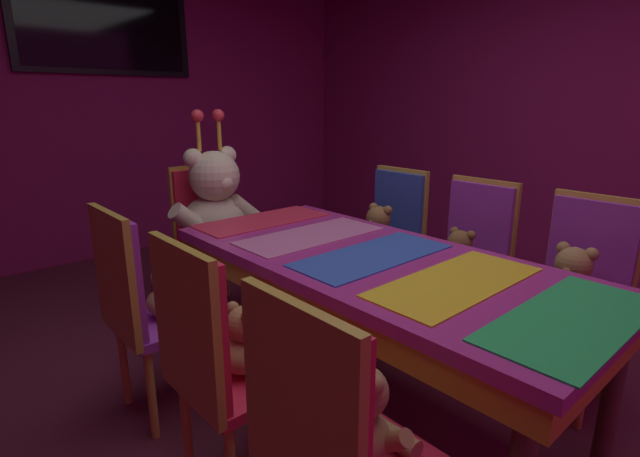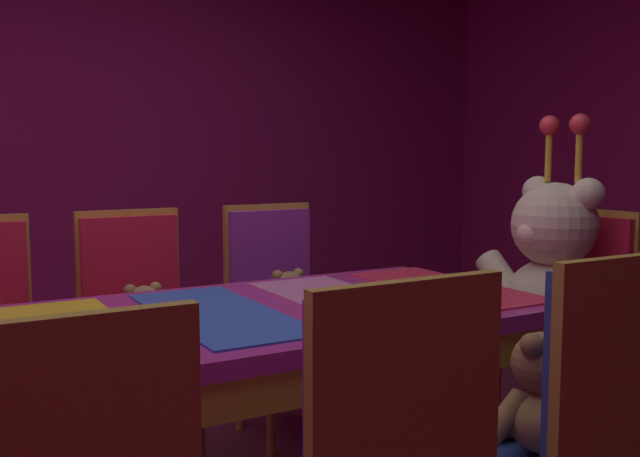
% 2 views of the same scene
% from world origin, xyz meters
% --- Properties ---
extents(wall_left, '(0.12, 6.40, 2.80)m').
position_xyz_m(wall_left, '(-2.60, 0.00, 1.40)').
color(wall_left, '#8C1959').
rests_on(wall_left, ground_plane).
extents(banquet_table, '(0.90, 2.02, 0.75)m').
position_xyz_m(banquet_table, '(0.00, 0.00, 0.65)').
color(banquet_table, '#B22D8C').
rests_on(banquet_table, ground_plane).
extents(chair_left_1, '(0.42, 0.41, 0.98)m').
position_xyz_m(chair_left_1, '(-0.83, -0.02, 0.60)').
color(chair_left_1, red).
rests_on(chair_left_1, ground_plane).
extents(teddy_left_1, '(0.21, 0.28, 0.26)m').
position_xyz_m(teddy_left_1, '(-0.69, -0.02, 0.57)').
color(teddy_left_1, '#9E7247').
rests_on(teddy_left_1, chair_left_1).
extents(chair_left_2, '(0.42, 0.41, 0.98)m').
position_xyz_m(chair_left_2, '(-0.84, 0.60, 0.60)').
color(chair_left_2, purple).
rests_on(chair_left_2, ground_plane).
extents(teddy_left_2, '(0.22, 0.28, 0.26)m').
position_xyz_m(teddy_left_2, '(-0.70, 0.60, 0.57)').
color(teddy_left_2, '#9E7247').
rests_on(teddy_left_2, chair_left_2).
extents(teddy_right_1, '(0.23, 0.29, 0.27)m').
position_xyz_m(teddy_right_1, '(0.70, -0.00, 0.58)').
color(teddy_right_1, brown).
rests_on(teddy_right_1, chair_right_1).
extents(chair_right_2, '(0.42, 0.41, 0.98)m').
position_xyz_m(chair_right_2, '(0.84, 0.58, 0.60)').
color(chair_right_2, '#2D47B2').
rests_on(chair_right_2, ground_plane).
extents(teddy_right_2, '(0.26, 0.33, 0.32)m').
position_xyz_m(teddy_right_2, '(0.69, 0.58, 0.59)').
color(teddy_right_2, olive).
rests_on(teddy_right_2, chair_right_2).
extents(throne_chair, '(0.41, 0.42, 0.98)m').
position_xyz_m(throne_chair, '(0.00, 1.54, 0.60)').
color(throne_chair, red).
rests_on(throne_chair, ground_plane).
extents(king_teddy_bear, '(0.70, 0.54, 0.90)m').
position_xyz_m(king_teddy_bear, '(0.00, 1.37, 0.74)').
color(king_teddy_bear, beige).
rests_on(king_teddy_bear, throne_chair).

